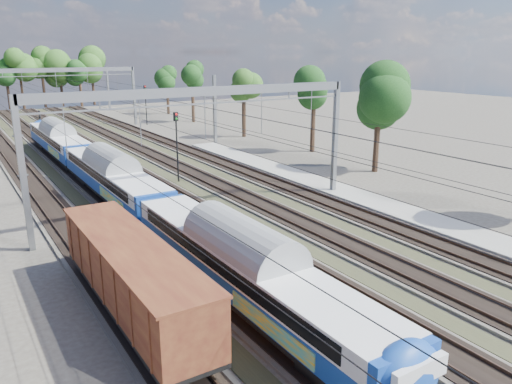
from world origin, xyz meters
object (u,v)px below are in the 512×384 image
freight_boxcar (132,274)px  worker (40,115)px  signal_near (177,138)px  signal_far (146,100)px  emu_train (113,173)px

freight_boxcar → worker: bearing=83.4°
signal_near → worker: bearing=75.8°
freight_boxcar → signal_near: 23.68m
freight_boxcar → signal_far: size_ratio=2.09×
emu_train → signal_far: size_ratio=9.50×
freight_boxcar → signal_near: bearing=61.6°
emu_train → signal_far: 43.30m
signal_far → signal_near: bearing=-122.9°
worker → signal_far: bearing=-113.3°
signal_far → emu_train: bearing=-130.2°
signal_near → signal_far: 37.85m
freight_boxcar → signal_near: size_ratio=2.08×
worker → signal_near: size_ratio=0.27×
freight_boxcar → emu_train: bearing=75.5°
worker → signal_far: signal_far is taller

